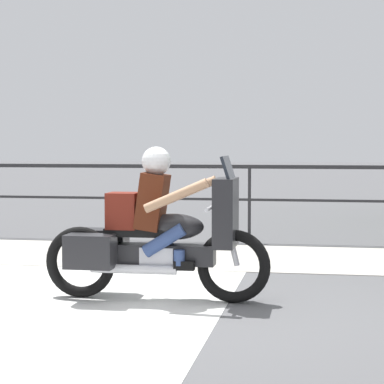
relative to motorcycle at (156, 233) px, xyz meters
The scene contains 5 objects.
ground_plane 0.95m from the motorcycle, 40.28° to the right, with size 120.00×120.00×0.00m, color #565659.
sidewalk_band 3.09m from the motorcycle, 80.40° to the left, with size 44.00×2.40×0.01m, color #B7B2A8.
crosswalk_band 1.35m from the motorcycle, 147.51° to the right, with size 3.43×6.00×0.01m, color silver.
fence_railing 4.67m from the motorcycle, 83.80° to the left, with size 36.00×0.05×1.24m.
motorcycle is the anchor object (origin of this frame).
Camera 1 is at (1.11, -6.83, 1.56)m, focal length 70.00 mm.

